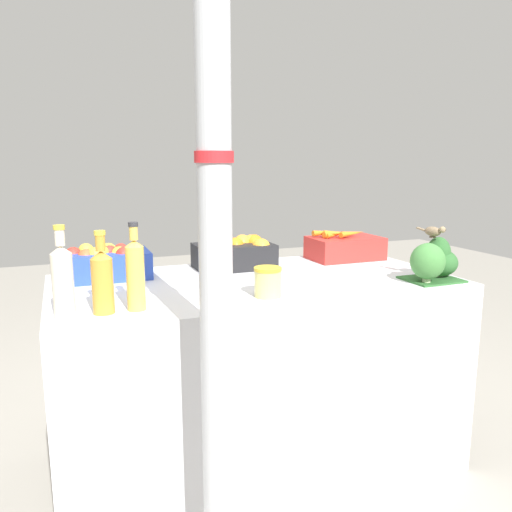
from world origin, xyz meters
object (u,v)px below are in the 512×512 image
object	(u,v)px
carrot_crate	(344,247)
juice_bottle_cloudy	(63,279)
sparrow_bird	(434,231)
juice_bottle_amber	(102,280)
support_pole	(215,203)
apple_crate	(105,262)
juice_bottle_golden	(135,273)
broccoli_pile	(433,261)
pickle_jar	(268,282)
orange_crate	(237,253)

from	to	relation	value
carrot_crate	juice_bottle_cloudy	xyz separation A→B (m)	(-1.33, -0.51, 0.06)
carrot_crate	sparrow_bird	world-z (taller)	sparrow_bird
carrot_crate	juice_bottle_amber	world-z (taller)	juice_bottle_amber
support_pole	juice_bottle_amber	distance (m)	0.52
apple_crate	support_pole	bearing A→B (deg)	-76.06
carrot_crate	sparrow_bird	size ratio (longest dim) A/B	2.65
support_pole	juice_bottle_golden	distance (m)	0.47
support_pole	broccoli_pile	distance (m)	1.12
carrot_crate	broccoli_pile	distance (m)	0.55
broccoli_pile	sparrow_bird	world-z (taller)	sparrow_bird
carrot_crate	juice_bottle_amber	bearing A→B (deg)	-157.03
apple_crate	pickle_jar	world-z (taller)	apple_crate
carrot_crate	pickle_jar	distance (m)	0.82
orange_crate	pickle_jar	bearing A→B (deg)	-96.88
juice_bottle_golden	support_pole	bearing A→B (deg)	-65.67
juice_bottle_golden	orange_crate	bearing A→B (deg)	44.15
juice_bottle_amber	juice_bottle_golden	bearing A→B (deg)	0.00
orange_crate	pickle_jar	world-z (taller)	orange_crate
juice_bottle_amber	sparrow_bird	distance (m)	1.31
support_pole	juice_bottle_amber	xyz separation A→B (m)	(-0.27, 0.36, -0.26)
juice_bottle_golden	juice_bottle_cloudy	bearing A→B (deg)	180.00
juice_bottle_amber	support_pole	bearing A→B (deg)	-53.57
sparrow_bird	carrot_crate	bearing A→B (deg)	173.66
broccoli_pile	juice_bottle_amber	world-z (taller)	juice_bottle_amber
pickle_jar	apple_crate	bearing A→B (deg)	134.88
support_pole	orange_crate	xyz separation A→B (m)	(0.37, 0.88, -0.31)
juice_bottle_amber	juice_bottle_golden	size ratio (longest dim) A/B	0.92
carrot_crate	broccoli_pile	world-z (taller)	broccoli_pile
broccoli_pile	sparrow_bird	xyz separation A→B (m)	(0.01, 0.02, 0.12)
support_pole	orange_crate	bearing A→B (deg)	67.42
support_pole	juice_bottle_cloudy	bearing A→B (deg)	136.72
juice_bottle_amber	juice_bottle_golden	xyz separation A→B (m)	(0.10, 0.00, 0.01)
orange_crate	juice_bottle_golden	bearing A→B (deg)	-135.85
juice_bottle_cloudy	juice_bottle_amber	distance (m)	0.12
orange_crate	juice_bottle_amber	world-z (taller)	juice_bottle_amber
apple_crate	juice_bottle_cloudy	xyz separation A→B (m)	(-0.17, -0.51, 0.05)
carrot_crate	juice_bottle_cloudy	distance (m)	1.42
carrot_crate	juice_bottle_golden	size ratio (longest dim) A/B	1.21
support_pole	pickle_jar	size ratio (longest dim) A/B	22.02
juice_bottle_amber	juice_bottle_cloudy	bearing A→B (deg)	180.00
orange_crate	sparrow_bird	xyz separation A→B (m)	(0.67, -0.52, 0.13)
orange_crate	broccoli_pile	world-z (taller)	broccoli_pile
apple_crate	pickle_jar	xyz separation A→B (m)	(0.52, -0.52, -0.01)
orange_crate	sparrow_bird	size ratio (longest dim) A/B	2.65
broccoli_pile	juice_bottle_golden	xyz separation A→B (m)	(-1.19, 0.03, 0.04)
apple_crate	orange_crate	size ratio (longest dim) A/B	1.00
broccoli_pile	sparrow_bird	bearing A→B (deg)	66.09
apple_crate	broccoli_pile	size ratio (longest dim) A/B	1.34
broccoli_pile	juice_bottle_golden	distance (m)	1.20
apple_crate	juice_bottle_cloudy	distance (m)	0.54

